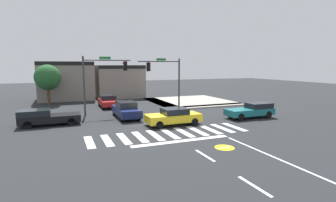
{
  "coord_description": "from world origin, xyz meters",
  "views": [
    {
      "loc": [
        -7.13,
        -21.66,
        4.9
      ],
      "look_at": [
        1.38,
        -0.78,
        1.84
      ],
      "focal_mm": 28.38,
      "sensor_mm": 36.0,
      "label": 1
    }
  ],
  "objects": [
    {
      "name": "lane_markings",
      "position": [
        1.11,
        -12.02,
        0.0
      ],
      "size": [
        6.8,
        20.25,
        0.01
      ],
      "color": "white",
      "rests_on": "ground_plane"
    },
    {
      "name": "storefront_row",
      "position": [
        -3.3,
        18.95,
        2.6
      ],
      "size": [
        14.7,
        6.56,
        5.37
      ],
      "color": "gray",
      "rests_on": "ground_plane"
    },
    {
      "name": "crosswalk_near",
      "position": [
        -0.0,
        -4.5,
        0.0
      ],
      "size": [
        11.65,
        2.96,
        0.01
      ],
      "color": "silver",
      "rests_on": "ground_plane"
    },
    {
      "name": "car_red",
      "position": [
        -2.0,
        9.49,
        0.72
      ],
      "size": [
        1.89,
        4.27,
        1.39
      ],
      "rotation": [
        0.0,
        0.0,
        -1.57
      ],
      "color": "red",
      "rests_on": "ground_plane"
    },
    {
      "name": "car_navy",
      "position": [
        -1.54,
        2.44,
        0.77
      ],
      "size": [
        1.81,
        4.8,
        1.55
      ],
      "rotation": [
        0.0,
        0.0,
        -1.57
      ],
      "color": "#141E4C",
      "rests_on": "ground_plane"
    },
    {
      "name": "car_black",
      "position": [
        -8.34,
        1.82,
        0.69
      ],
      "size": [
        4.71,
        1.88,
        1.33
      ],
      "color": "black",
      "rests_on": "ground_plane"
    },
    {
      "name": "curb_corner_northeast",
      "position": [
        8.49,
        9.42,
        0.07
      ],
      "size": [
        10.0,
        10.6,
        0.15
      ],
      "color": "#9E998E",
      "rests_on": "ground_plane"
    },
    {
      "name": "roadside_tree",
      "position": [
        -8.5,
        14.0,
        3.38
      ],
      "size": [
        3.12,
        3.12,
        4.96
      ],
      "color": "#4C3823",
      "rests_on": "ground_plane"
    },
    {
      "name": "traffic_signal_northwest",
      "position": [
        -3.22,
        5.07,
        4.0
      ],
      "size": [
        4.71,
        0.32,
        5.76
      ],
      "color": "#383A3D",
      "rests_on": "ground_plane"
    },
    {
      "name": "bike_detector_marking",
      "position": [
        1.8,
        -8.72,
        0.0
      ],
      "size": [
        1.19,
        1.19,
        0.01
      ],
      "color": "yellow",
      "rests_on": "ground_plane"
    },
    {
      "name": "traffic_signal_northeast",
      "position": [
        3.67,
        5.61,
        3.93
      ],
      "size": [
        4.88,
        0.32,
        5.62
      ],
      "rotation": [
        0.0,
        0.0,
        3.14
      ],
      "color": "#383A3D",
      "rests_on": "ground_plane"
    },
    {
      "name": "car_yellow",
      "position": [
        1.38,
        -1.97,
        0.7
      ],
      "size": [
        4.48,
        1.89,
        1.38
      ],
      "rotation": [
        0.0,
        0.0,
        3.14
      ],
      "color": "gold",
      "rests_on": "ground_plane"
    },
    {
      "name": "car_teal",
      "position": [
        9.32,
        -2.04,
        0.72
      ],
      "size": [
        4.58,
        1.72,
        1.37
      ],
      "rotation": [
        0.0,
        0.0,
        3.14
      ],
      "color": "#196B70",
      "rests_on": "ground_plane"
    },
    {
      "name": "ground_plane",
      "position": [
        0.0,
        0.0,
        0.0
      ],
      "size": [
        120.0,
        120.0,
        0.0
      ],
      "primitive_type": "plane",
      "color": "#232628"
    }
  ]
}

